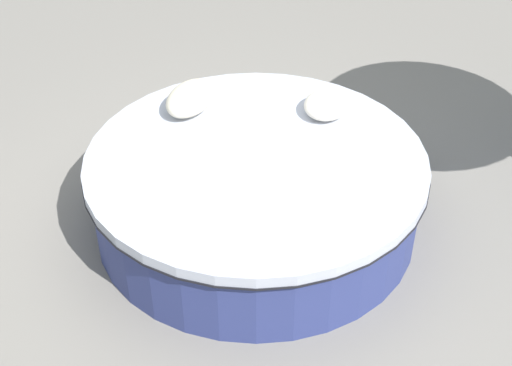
% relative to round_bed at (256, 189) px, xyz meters
% --- Properties ---
extents(ground_plane, '(16.00, 16.00, 0.00)m').
position_rel_round_bed_xyz_m(ground_plane, '(0.00, 0.00, -0.33)').
color(ground_plane, gray).
extents(round_bed, '(2.57, 2.57, 0.64)m').
position_rel_round_bed_xyz_m(round_bed, '(0.00, 0.00, 0.00)').
color(round_bed, navy).
rests_on(round_bed, ground_plane).
extents(throw_pillow_0, '(0.44, 0.36, 0.17)m').
position_rel_round_bed_xyz_m(throw_pillow_0, '(0.77, -0.30, 0.40)').
color(throw_pillow_0, silver).
rests_on(throw_pillow_0, round_bed).
extents(throw_pillow_1, '(0.55, 0.34, 0.21)m').
position_rel_round_bed_xyz_m(throw_pillow_1, '(0.41, 0.74, 0.42)').
color(throw_pillow_1, beige).
rests_on(throw_pillow_1, round_bed).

